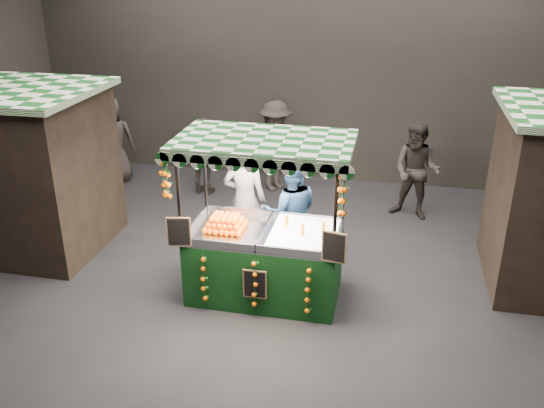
# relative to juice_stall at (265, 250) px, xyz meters

# --- Properties ---
(ground) EXTENTS (12.00, 12.00, 0.00)m
(ground) POSITION_rel_juice_stall_xyz_m (0.09, -0.23, -0.71)
(ground) COLOR black
(ground) RESTS_ON ground
(market_hall) EXTENTS (12.10, 10.10, 5.05)m
(market_hall) POSITION_rel_juice_stall_xyz_m (0.09, -0.23, 2.67)
(market_hall) COLOR black
(market_hall) RESTS_ON ground
(neighbour_stall_left) EXTENTS (3.00, 2.20, 2.60)m
(neighbour_stall_left) POSITION_rel_juice_stall_xyz_m (-4.31, 0.77, 0.59)
(neighbour_stall_left) COLOR black
(neighbour_stall_left) RESTS_ON ground
(juice_stall) EXTENTS (2.37, 1.39, 2.29)m
(juice_stall) POSITION_rel_juice_stall_xyz_m (0.00, 0.00, 0.00)
(juice_stall) COLOR black
(juice_stall) RESTS_ON ground
(vendor_grey) EXTENTS (0.68, 0.45, 1.85)m
(vendor_grey) POSITION_rel_juice_stall_xyz_m (-0.57, 1.14, 0.21)
(vendor_grey) COLOR gray
(vendor_grey) RESTS_ON ground
(vendor_blue) EXTENTS (0.99, 0.86, 1.74)m
(vendor_blue) POSITION_rel_juice_stall_xyz_m (0.18, 0.94, 0.16)
(vendor_blue) COLOR navy
(vendor_blue) RESTS_ON ground
(shopper_0) EXTENTS (0.66, 0.59, 1.51)m
(shopper_0) POSITION_rel_juice_stall_xyz_m (-3.44, 1.71, 0.04)
(shopper_0) COLOR #2D2925
(shopper_0) RESTS_ON ground
(shopper_1) EXTENTS (1.03, 0.91, 1.78)m
(shopper_1) POSITION_rel_juice_stall_xyz_m (2.04, 3.14, 0.17)
(shopper_1) COLOR #292421
(shopper_1) RESTS_ON ground
(shopper_2) EXTENTS (0.94, 0.44, 1.56)m
(shopper_2) POSITION_rel_juice_stall_xyz_m (-2.01, 3.42, 0.06)
(shopper_2) COLOR #2A2522
(shopper_2) RESTS_ON ground
(shopper_3) EXTENTS (1.21, 1.35, 1.81)m
(shopper_3) POSITION_rel_juice_stall_xyz_m (-0.69, 3.96, 0.19)
(shopper_3) COLOR #292421
(shopper_3) RESTS_ON ground
(shopper_4) EXTENTS (1.02, 0.87, 1.77)m
(shopper_4) POSITION_rel_juice_stall_xyz_m (-4.04, 3.71, 0.17)
(shopper_4) COLOR #292421
(shopper_4) RESTS_ON ground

